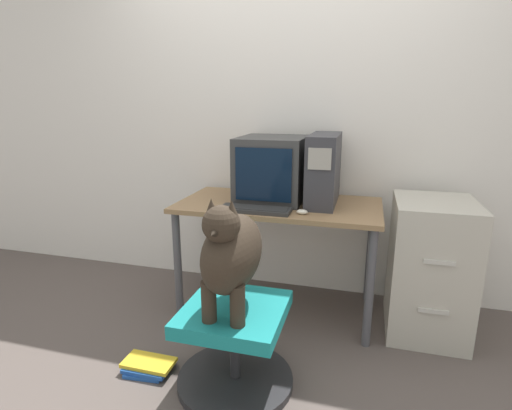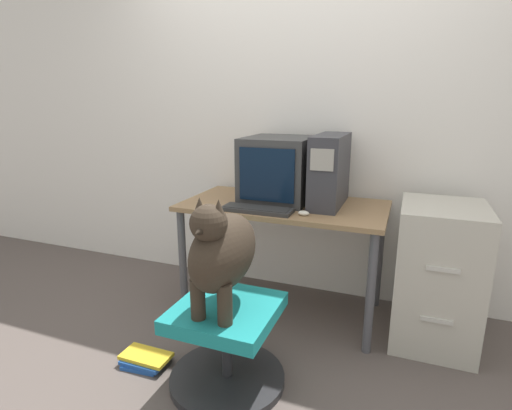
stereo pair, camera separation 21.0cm
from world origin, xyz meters
TOP-DOWN VIEW (x-y plane):
  - ground_plane at (0.00, 0.00)m, footprint 12.00×12.00m
  - wall_back at (0.00, 0.75)m, footprint 8.00×0.05m
  - desk at (0.00, 0.34)m, footprint 1.29×0.68m
  - crt_monitor at (-0.07, 0.42)m, footprint 0.43×0.48m
  - pc_tower at (0.27, 0.41)m, footprint 0.18×0.50m
  - keyboard at (-0.09, 0.10)m, footprint 0.43×0.15m
  - computer_mouse at (0.19, 0.12)m, footprint 0.07×0.05m
  - office_chair at (-0.04, -0.47)m, footprint 0.59×0.59m
  - dog at (-0.04, -0.50)m, footprint 0.25×0.52m
  - filing_cabinet at (0.94, 0.33)m, footprint 0.46×0.56m
  - book_stack_floor at (-0.51, -0.51)m, footprint 0.27×0.19m

SIDE VIEW (x-z plane):
  - ground_plane at x=0.00m, z-range 0.00..0.00m
  - book_stack_floor at x=-0.51m, z-range 0.00..0.06m
  - office_chair at x=-0.04m, z-range 0.01..0.44m
  - filing_cabinet at x=0.94m, z-range 0.00..0.83m
  - desk at x=0.00m, z-range 0.28..1.03m
  - dog at x=-0.04m, z-range 0.44..1.01m
  - keyboard at x=-0.09m, z-range 0.75..0.78m
  - computer_mouse at x=0.19m, z-range 0.75..0.78m
  - crt_monitor at x=-0.07m, z-range 0.75..1.17m
  - pc_tower at x=0.27m, z-range 0.75..1.20m
  - wall_back at x=0.00m, z-range 0.00..2.60m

